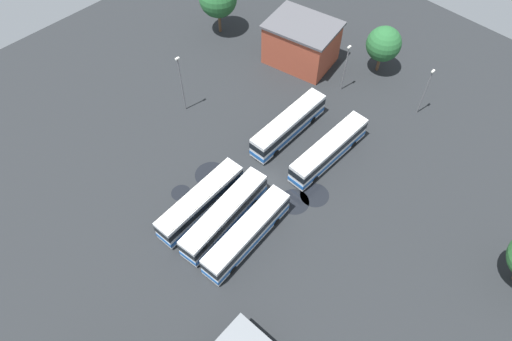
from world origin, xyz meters
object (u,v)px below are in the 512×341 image
Objects in this scene: bus_row0_slot0 at (247,233)px; tree_north_edge at (384,44)px; bus_row1_slot2 at (289,125)px; lamp_post_far_corner at (181,83)px; bus_row0_slot2 at (201,201)px; lamp_post_by_building at (345,67)px; bus_row1_slot0 at (329,150)px; lamp_post_near_entrance at (426,90)px; bus_row0_slot1 at (225,215)px; depot_building at (301,43)px.

tree_north_edge reaches higher than bus_row0_slot0.
bus_row1_slot2 is 15.23m from lamp_post_far_corner.
lamp_post_by_building is at bearing 2.32° from bus_row0_slot2.
bus_row1_slot0 is 19.69m from tree_north_edge.
lamp_post_near_entrance is (15.22, -3.68, 2.35)m from bus_row1_slot0.
bus_row0_slot1 is 15.82m from bus_row1_slot2.
bus_row1_slot2 is 15.37m from depot_building.
depot_building is at bearing 51.70° from bus_row1_slot0.
bus_row0_slot2 is 35.21m from tree_north_edge.
bus_row0_slot1 is at bearing -155.06° from depot_building.
bus_row0_slot1 is (-0.09, 3.49, 0.00)m from bus_row0_slot0.
bus_row1_slot2 is 18.78m from lamp_post_near_entrance.
lamp_post_by_building reaches higher than bus_row1_slot0.
lamp_post_by_building is (18.47, -13.06, -0.69)m from lamp_post_far_corner.
bus_row0_slot1 and bus_row0_slot2 have the same top height.
bus_row0_slot2 is at bearing 96.92° from bus_row0_slot0.
bus_row0_slot1 is at bearing 91.48° from bus_row0_slot0.
depot_building is (12.49, 8.84, 1.48)m from bus_row1_slot2.
lamp_post_far_corner reaches higher than tree_north_edge.
bus_row1_slot2 is 1.69× the size of lamp_post_near_entrance.
bus_row1_slot2 is at bearing 2.88° from bus_row0_slot2.
bus_row1_slot0 is at bearing 4.09° from bus_row0_slot0.
bus_row0_slot0 is 28.33m from lamp_post_by_building.
bus_row0_slot2 is 1.60× the size of lamp_post_by_building.
bus_row0_slot2 and bus_row1_slot2 have the same top height.
depot_building is 1.50× the size of lamp_post_by_building.
tree_north_edge is at bearing -2.68° from bus_row1_slot2.
bus_row0_slot1 and bus_row1_slot0 have the same top height.
bus_row1_slot0 is at bearing -163.41° from tree_north_edge.
bus_row0_slot0 is at bearing -163.76° from lamp_post_by_building.
bus_row1_slot2 is (16.02, 0.81, 0.00)m from bus_row0_slot2.
lamp_post_near_entrance reaches higher than bus_row1_slot0.
lamp_post_far_corner is (9.45, 14.19, 3.08)m from bus_row0_slot2.
tree_north_edge is (19.07, -0.89, 2.91)m from bus_row1_slot2.
lamp_post_by_building reaches higher than lamp_post_near_entrance.
bus_row1_slot2 is (15.29, 4.08, -0.00)m from bus_row0_slot1.
bus_row1_slot0 is (15.61, 1.12, 0.00)m from bus_row0_slot0.
bus_row0_slot0 is 22.87m from lamp_post_far_corner.
bus_row0_slot1 is at bearing -170.79° from lamp_post_by_building.
bus_row0_slot0 is 0.97× the size of bus_row0_slot1.
bus_row0_slot1 is at bearing 171.42° from bus_row1_slot0.
bus_row0_slot1 and bus_row1_slot2 have the same top height.
bus_row0_slot0 is at bearing 175.24° from lamp_post_near_entrance.
lamp_post_far_corner is (-19.06, 4.55, 1.61)m from depot_building.
lamp_post_near_entrance is (15.63, -10.14, 2.35)m from bus_row1_slot2.
bus_row1_slot2 is at bearing 93.68° from bus_row1_slot0.
bus_row0_slot0 is at bearing -88.52° from bus_row0_slot1.
depot_building is at bearing -13.43° from lamp_post_far_corner.
lamp_post_far_corner is at bearing 150.89° from tree_north_edge.
depot_building is 1.52× the size of lamp_post_near_entrance.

